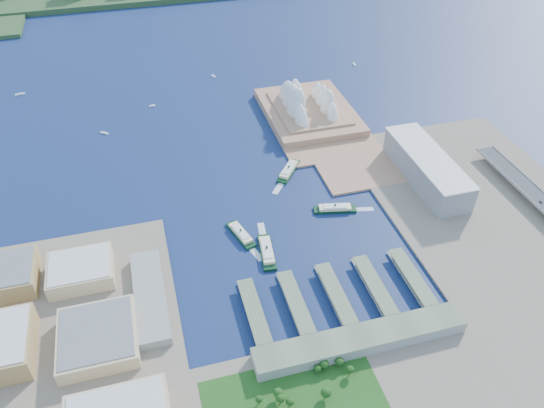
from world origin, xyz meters
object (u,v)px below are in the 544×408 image
object	(u,v)px
ferry_d	(335,207)
car_c	(541,202)
ferry_c	(267,250)
opera_house	(309,97)
toaster_building	(426,168)
ferry_a	(241,233)
ferry_b	(289,169)

from	to	relation	value
ferry_d	car_c	world-z (taller)	car_c
ferry_d	car_c	bearing A→B (deg)	-94.31
ferry_c	ferry_d	size ratio (longest dim) A/B	1.09
opera_house	ferry_d	distance (m)	230.73
toaster_building	ferry_a	xyz separation A→B (m)	(-251.79, -38.98, -15.72)
ferry_c	ferry_b	bearing A→B (deg)	-109.10
ferry_b	ferry_c	xyz separation A→B (m)	(-67.75, -140.08, 0.13)
opera_house	ferry_c	distance (m)	309.76
toaster_building	ferry_b	size ratio (longest dim) A/B	2.85
ferry_a	ferry_d	distance (m)	120.28
car_c	toaster_building	bearing A→B (deg)	-42.60
opera_house	toaster_building	xyz separation A→B (m)	(90.00, -200.00, -11.50)
toaster_building	car_c	bearing A→B (deg)	-42.60
ferry_a	ferry_d	bearing A→B (deg)	-9.69
ferry_a	ferry_d	world-z (taller)	ferry_d
ferry_d	car_c	xyz separation A→B (m)	(233.31, -67.68, 10.73)
opera_house	ferry_b	bearing A→B (deg)	-118.44
toaster_building	ferry_d	bearing A→B (deg)	-169.22
toaster_building	ferry_c	size ratio (longest dim) A/B	2.78
ferry_d	ferry_a	bearing A→B (deg)	108.45
opera_house	toaster_building	world-z (taller)	opera_house
toaster_building	ferry_d	world-z (taller)	toaster_building
ferry_a	ferry_d	xyz separation A→B (m)	(119.48, 13.79, 0.05)
ferry_b	ferry_c	world-z (taller)	ferry_c
ferry_b	car_c	xyz separation A→B (m)	(263.90, -158.27, 10.44)
ferry_d	ferry_b	bearing A→B (deg)	30.53
opera_house	car_c	xyz separation A→B (m)	(191.00, -292.87, -16.43)
ferry_b	ferry_d	world-z (taller)	ferry_b
ferry_c	ferry_d	xyz separation A→B (m)	(98.34, 49.50, -0.43)
ferry_b	ferry_d	distance (m)	95.61
toaster_building	ferry_b	world-z (taller)	toaster_building
toaster_building	ferry_c	world-z (taller)	toaster_building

